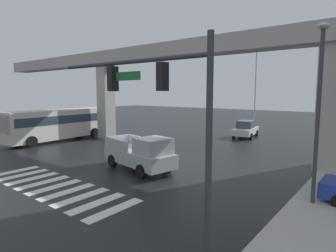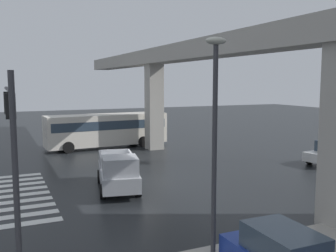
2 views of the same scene
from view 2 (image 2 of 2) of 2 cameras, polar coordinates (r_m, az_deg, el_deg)
name	(u,v)px [view 2 (image 2 of 2)]	position (r m, az deg, el deg)	size (l,w,h in m)	color
ground_plane	(139,182)	(22.80, -4.35, -8.31)	(120.00, 120.00, 0.00)	black
crosswalk_stripes	(22,195)	(21.57, -21.03, -9.59)	(9.35, 2.80, 0.01)	silver
elevated_overpass	(214,59)	(24.24, 6.91, 9.88)	(55.99, 1.85, 8.58)	#ADA89E
pickup_truck	(118,173)	(20.88, -7.45, -6.95)	(5.38, 2.90, 2.08)	#A8AAAF
city_bus	(107,128)	(34.57, -9.12, -0.35)	(3.24, 10.93, 2.99)	beige
sedan_white	(332,152)	(29.80, 23.34, -3.61)	(2.46, 4.52, 1.72)	silver
traffic_signal_mast	(11,127)	(13.60, -22.37, -0.11)	(6.49, 0.32, 6.20)	#38383D
street_lamp_near_corner	(215,124)	(12.09, 7.01, 0.36)	(0.44, 0.70, 7.24)	#38383D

